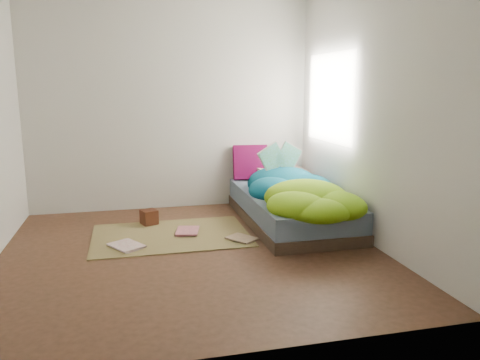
# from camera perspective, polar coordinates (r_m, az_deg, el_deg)

# --- Properties ---
(ground) EXTENTS (3.50, 3.50, 0.00)m
(ground) POSITION_cam_1_polar(r_m,az_deg,el_deg) (4.46, -5.81, -8.79)
(ground) COLOR #3C2617
(ground) RESTS_ON ground
(room_walls) EXTENTS (3.54, 3.54, 2.62)m
(room_walls) POSITION_cam_1_polar(r_m,az_deg,el_deg) (4.20, -6.10, 12.58)
(room_walls) COLOR silver
(room_walls) RESTS_ON ground
(bed) EXTENTS (1.00, 2.00, 0.34)m
(bed) POSITION_cam_1_polar(r_m,az_deg,el_deg) (5.36, 6.14, -3.45)
(bed) COLOR #38281E
(bed) RESTS_ON ground
(duvet) EXTENTS (0.96, 1.84, 0.34)m
(duvet) POSITION_cam_1_polar(r_m,az_deg,el_deg) (5.08, 7.05, -0.33)
(duvet) COLOR navy
(duvet) RESTS_ON bed
(rug) EXTENTS (1.60, 1.10, 0.01)m
(rug) POSITION_cam_1_polar(r_m,az_deg,el_deg) (4.96, -8.41, -6.68)
(rug) COLOR brown
(rug) RESTS_ON ground
(pillow_floral) EXTENTS (0.72, 0.57, 0.14)m
(pillow_floral) POSITION_cam_1_polar(r_m,az_deg,el_deg) (6.08, 5.21, 0.69)
(pillow_floral) COLOR beige
(pillow_floral) RESTS_ON bed
(pillow_magenta) EXTENTS (0.45, 0.18, 0.44)m
(pillow_magenta) POSITION_cam_1_polar(r_m,az_deg,el_deg) (6.06, 1.27, 2.14)
(pillow_magenta) COLOR #430428
(pillow_magenta) RESTS_ON bed
(open_book) EXTENTS (0.46, 0.17, 0.28)m
(open_book) POSITION_cam_1_polar(r_m,az_deg,el_deg) (5.46, 4.99, 3.81)
(open_book) COLOR #2C802A
(open_book) RESTS_ON duvet
(wooden_box) EXTENTS (0.21, 0.21, 0.16)m
(wooden_box) POSITION_cam_1_polar(r_m,az_deg,el_deg) (5.35, -11.03, -4.45)
(wooden_box) COLOR black
(wooden_box) RESTS_ON rug
(floor_book_a) EXTENTS (0.38, 0.41, 0.03)m
(floor_book_a) POSITION_cam_1_polar(r_m,az_deg,el_deg) (4.61, -14.96, -8.11)
(floor_book_a) COLOR silver
(floor_book_a) RESTS_ON rug
(floor_book_b) EXTENTS (0.30, 0.36, 0.03)m
(floor_book_b) POSITION_cam_1_polar(r_m,az_deg,el_deg) (5.01, -7.77, -6.22)
(floor_book_b) COLOR #DE8087
(floor_book_b) RESTS_ON rug
(floor_book_c) EXTENTS (0.34, 0.35, 0.02)m
(floor_book_c) POSITION_cam_1_polar(r_m,az_deg,el_deg) (4.68, -0.59, -7.46)
(floor_book_c) COLOR tan
(floor_book_c) RESTS_ON rug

